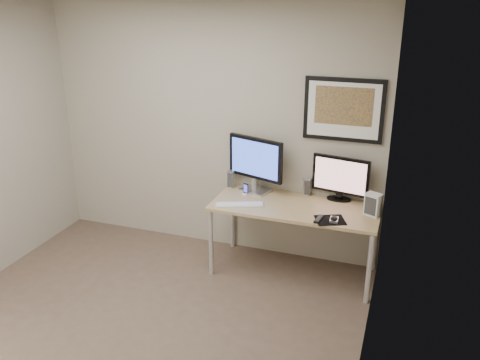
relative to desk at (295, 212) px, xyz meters
The scene contains 14 objects.
floor 1.81m from the desk, 126.53° to the right, with size 3.60×3.60×0.00m, color #4F3F31.
room 1.66m from the desk, 137.99° to the right, with size 3.60×3.60×3.60m.
desk is the anchor object (origin of this frame).
framed_art 1.07m from the desk, 43.46° to the left, with size 0.75×0.04×0.60m.
monitor_large 0.65m from the desk, 155.18° to the left, with size 0.61×0.28×0.57m.
monitor_tv 0.55m from the desk, 36.09° to the left, with size 0.56×0.17×0.44m.
speaker_left 0.81m from the desk, 162.05° to the left, with size 0.07×0.07×0.18m, color #BBBBC0.
speaker_right 0.34m from the desk, 81.81° to the left, with size 0.07×0.07×0.18m, color #BBBBC0.
phone_dock 0.57m from the desk, 168.62° to the left, with size 0.05×0.05×0.12m, color black.
keyboard 0.54m from the desk, 161.05° to the right, with size 0.47×0.12×0.02m, color silver.
mousepad 0.44m from the desk, 31.03° to the right, with size 0.26×0.23×0.00m, color black.
mouse 0.48m from the desk, 29.88° to the right, with size 0.07×0.12×0.04m, color black.
remote 0.38m from the desk, 42.76° to the right, with size 0.05×0.17×0.02m, color black.
fan_unit 0.74m from the desk, ahead, with size 0.14×0.10×0.21m, color silver.
Camera 1 is at (1.97, -3.06, 2.68)m, focal length 38.00 mm.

